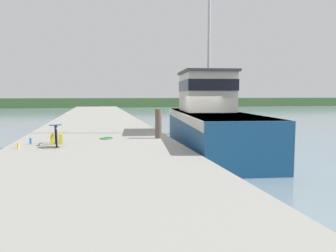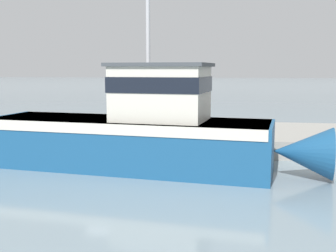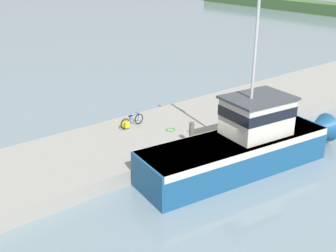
{
  "view_description": "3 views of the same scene",
  "coord_description": "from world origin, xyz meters",
  "px_view_note": "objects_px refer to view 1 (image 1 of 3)",
  "views": [
    {
      "loc": [
        -4.22,
        -13.71,
        2.55
      ],
      "look_at": [
        -1.35,
        -0.48,
        1.27
      ],
      "focal_mm": 35.0,
      "sensor_mm": 36.0,
      "label": 1
    },
    {
      "loc": [
        15.32,
        4.26,
        3.52
      ],
      "look_at": [
        -0.13,
        1.73,
        1.4
      ],
      "focal_mm": 45.0,
      "sensor_mm": 36.0,
      "label": 2
    },
    {
      "loc": [
        13.71,
        -13.86,
        10.24
      ],
      "look_at": [
        -3.44,
        -0.43,
        1.26
      ],
      "focal_mm": 45.0,
      "sensor_mm": 36.0,
      "label": 3
    }
  ],
  "objects_px": {
    "fishing_boat_main": "(209,120)",
    "bicycle_touring": "(56,137)",
    "water_bottle_on_curb": "(31,141)",
    "mooring_post": "(158,124)",
    "water_bottle_by_bike": "(18,146)"
  },
  "relations": [
    {
      "from": "water_bottle_on_curb",
      "to": "fishing_boat_main",
      "type": "bearing_deg",
      "value": 14.09
    },
    {
      "from": "mooring_post",
      "to": "fishing_boat_main",
      "type": "bearing_deg",
      "value": 24.81
    },
    {
      "from": "fishing_boat_main",
      "to": "bicycle_touring",
      "type": "distance_m",
      "value": 7.14
    },
    {
      "from": "water_bottle_by_bike",
      "to": "water_bottle_on_curb",
      "type": "xyz_separation_m",
      "value": [
        0.23,
        0.93,
        0.02
      ]
    },
    {
      "from": "water_bottle_by_bike",
      "to": "water_bottle_on_curb",
      "type": "height_order",
      "value": "water_bottle_on_curb"
    },
    {
      "from": "bicycle_touring",
      "to": "water_bottle_on_curb",
      "type": "height_order",
      "value": "bicycle_touring"
    },
    {
      "from": "fishing_boat_main",
      "to": "water_bottle_on_curb",
      "type": "bearing_deg",
      "value": -159.34
    },
    {
      "from": "water_bottle_by_bike",
      "to": "fishing_boat_main",
      "type": "bearing_deg",
      "value": 19.92
    },
    {
      "from": "fishing_boat_main",
      "to": "water_bottle_on_curb",
      "type": "distance_m",
      "value": 7.89
    },
    {
      "from": "mooring_post",
      "to": "water_bottle_on_curb",
      "type": "height_order",
      "value": "mooring_post"
    },
    {
      "from": "mooring_post",
      "to": "water_bottle_by_bike",
      "type": "xyz_separation_m",
      "value": [
        -5.18,
        -1.61,
        -0.52
      ]
    },
    {
      "from": "bicycle_touring",
      "to": "water_bottle_by_bike",
      "type": "bearing_deg",
      "value": -175.05
    },
    {
      "from": "water_bottle_on_curb",
      "to": "bicycle_touring",
      "type": "bearing_deg",
      "value": -33.46
    },
    {
      "from": "mooring_post",
      "to": "water_bottle_on_curb",
      "type": "relative_size",
      "value": 5.33
    },
    {
      "from": "water_bottle_by_bike",
      "to": "bicycle_touring",
      "type": "bearing_deg",
      "value": 13.02
    }
  ]
}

